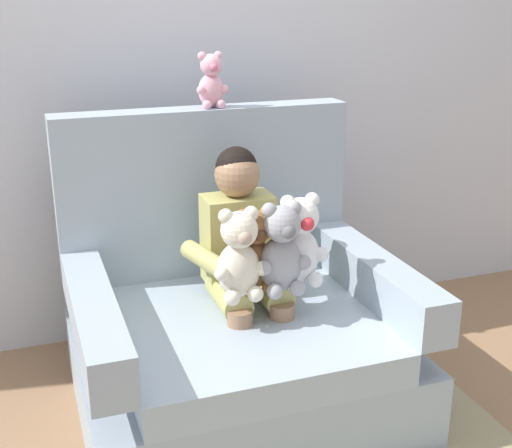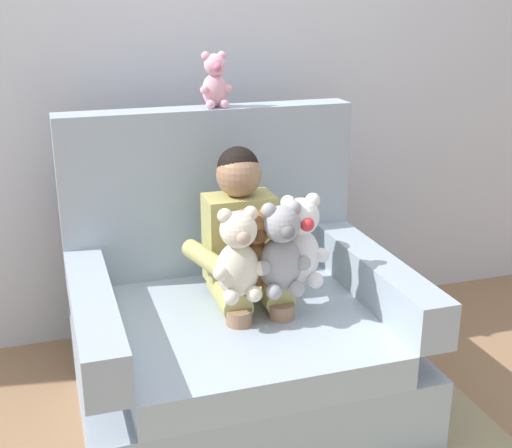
{
  "view_description": "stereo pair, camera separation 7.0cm",
  "coord_description": "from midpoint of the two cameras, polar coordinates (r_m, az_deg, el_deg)",
  "views": [
    {
      "loc": [
        -0.71,
        -2.17,
        1.53
      ],
      "look_at": [
        0.05,
        -0.05,
        0.76
      ],
      "focal_mm": 47.89,
      "sensor_mm": 36.0,
      "label": 1
    },
    {
      "loc": [
        -0.64,
        -2.19,
        1.53
      ],
      "look_at": [
        0.05,
        -0.05,
        0.76
      ],
      "focal_mm": 47.89,
      "sensor_mm": 36.0,
      "label": 2
    }
  ],
  "objects": [
    {
      "name": "back_wall",
      "position": [
        3.07,
        -7.14,
        14.51
      ],
      "size": [
        6.0,
        0.1,
        2.6
      ],
      "primitive_type": "cube",
      "color": "silver",
      "rests_on": "ground"
    },
    {
      "name": "ground_plane",
      "position": [
        2.75,
        -2.11,
        -14.91
      ],
      "size": [
        8.0,
        8.0,
        0.0
      ],
      "primitive_type": "plane",
      "color": "#936D4C"
    },
    {
      "name": "plush_cream",
      "position": [
        2.33,
        -2.28,
        -2.75
      ],
      "size": [
        0.2,
        0.16,
        0.33
      ],
      "rotation": [
        0.0,
        0.0,
        -0.22
      ],
      "color": "silver",
      "rests_on": "armchair"
    },
    {
      "name": "plush_brown",
      "position": [
        2.4,
        -0.96,
        -2.35
      ],
      "size": [
        0.18,
        0.15,
        0.3
      ],
      "rotation": [
        0.0,
        0.0,
        -0.17
      ],
      "color": "brown",
      "rests_on": "armchair"
    },
    {
      "name": "plush_pink_on_backrest",
      "position": [
        2.73,
        -4.51,
        11.75
      ],
      "size": [
        0.13,
        0.11,
        0.22
      ],
      "rotation": [
        0.0,
        0.0,
        -0.02
      ],
      "color": "#EAA8BC",
      "rests_on": "armchair"
    },
    {
      "name": "plush_white",
      "position": [
        2.44,
        2.83,
        -1.57
      ],
      "size": [
        0.2,
        0.16,
        0.34
      ],
      "rotation": [
        0.0,
        0.0,
        0.11
      ],
      "color": "white",
      "rests_on": "armchair"
    },
    {
      "name": "seated_child",
      "position": [
        2.55,
        -1.85,
        -1.98
      ],
      "size": [
        0.45,
        0.39,
        0.82
      ],
      "rotation": [
        0.0,
        0.0,
        -0.14
      ],
      "color": "tan",
      "rests_on": "armchair"
    },
    {
      "name": "armchair",
      "position": [
        2.64,
        -2.64,
        -8.44
      ],
      "size": [
        1.19,
        1.01,
        1.09
      ],
      "color": "#9EADBC",
      "rests_on": "ground"
    },
    {
      "name": "plush_grey",
      "position": [
        2.38,
        1.29,
        -2.25
      ],
      "size": [
        0.2,
        0.16,
        0.33
      ],
      "rotation": [
        0.0,
        0.0,
        0.09
      ],
      "color": "#9E9EA3",
      "rests_on": "armchair"
    }
  ]
}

